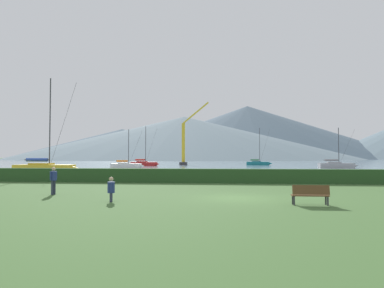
{
  "coord_description": "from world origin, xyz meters",
  "views": [
    {
      "loc": [
        -0.66,
        -19.23,
        2.28
      ],
      "look_at": [
        -8.97,
        65.09,
        5.33
      ],
      "focal_mm": 32.53,
      "sensor_mm": 36.0,
      "label": 1
    }
  ],
  "objects_px": {
    "sailboat_slip_5": "(258,163)",
    "dock_crane": "(185,145)",
    "sailboat_slip_4": "(126,165)",
    "sailboat_slip_3": "(337,165)",
    "sailboat_slip_6": "(45,168)",
    "park_bench_near_path": "(310,194)",
    "person_standing_walker": "(53,178)",
    "person_seated_viewer": "(111,188)",
    "sailboat_slip_2": "(144,164)"
  },
  "relations": [
    {
      "from": "sailboat_slip_6",
      "to": "dock_crane",
      "type": "bearing_deg",
      "value": 72.89
    },
    {
      "from": "sailboat_slip_2",
      "to": "person_seated_viewer",
      "type": "bearing_deg",
      "value": -68.82
    },
    {
      "from": "sailboat_slip_5",
      "to": "sailboat_slip_6",
      "type": "relative_size",
      "value": 0.77
    },
    {
      "from": "sailboat_slip_2",
      "to": "dock_crane",
      "type": "height_order",
      "value": "dock_crane"
    },
    {
      "from": "sailboat_slip_4",
      "to": "person_standing_walker",
      "type": "bearing_deg",
      "value": -76.27
    },
    {
      "from": "park_bench_near_path",
      "to": "person_standing_walker",
      "type": "height_order",
      "value": "person_standing_walker"
    },
    {
      "from": "sailboat_slip_2",
      "to": "park_bench_near_path",
      "type": "distance_m",
      "value": 69.18
    },
    {
      "from": "sailboat_slip_2",
      "to": "dock_crane",
      "type": "distance_m",
      "value": 15.44
    },
    {
      "from": "sailboat_slip_4",
      "to": "dock_crane",
      "type": "bearing_deg",
      "value": 76.19
    },
    {
      "from": "sailboat_slip_5",
      "to": "person_seated_viewer",
      "type": "distance_m",
      "value": 76.87
    },
    {
      "from": "sailboat_slip_3",
      "to": "sailboat_slip_4",
      "type": "height_order",
      "value": "sailboat_slip_3"
    },
    {
      "from": "sailboat_slip_2",
      "to": "sailboat_slip_3",
      "type": "bearing_deg",
      "value": -6.96
    },
    {
      "from": "sailboat_slip_4",
      "to": "sailboat_slip_6",
      "type": "bearing_deg",
      "value": -99.21
    },
    {
      "from": "sailboat_slip_6",
      "to": "person_standing_walker",
      "type": "relative_size",
      "value": 7.76
    },
    {
      "from": "person_seated_viewer",
      "to": "person_standing_walker",
      "type": "xyz_separation_m",
      "value": [
        -4.5,
        2.82,
        0.29
      ]
    },
    {
      "from": "sailboat_slip_5",
      "to": "sailboat_slip_6",
      "type": "bearing_deg",
      "value": -111.42
    },
    {
      "from": "dock_crane",
      "to": "sailboat_slip_6",
      "type": "bearing_deg",
      "value": -104.4
    },
    {
      "from": "sailboat_slip_3",
      "to": "person_seated_viewer",
      "type": "xyz_separation_m",
      "value": [
        -27.12,
        -52.97,
        0.08
      ]
    },
    {
      "from": "sailboat_slip_5",
      "to": "park_bench_near_path",
      "type": "distance_m",
      "value": 75.97
    },
    {
      "from": "sailboat_slip_5",
      "to": "person_standing_walker",
      "type": "relative_size",
      "value": 5.96
    },
    {
      "from": "sailboat_slip_6",
      "to": "sailboat_slip_4",
      "type": "bearing_deg",
      "value": 75.47
    },
    {
      "from": "park_bench_near_path",
      "to": "sailboat_slip_6",
      "type": "bearing_deg",
      "value": 134.99
    },
    {
      "from": "sailboat_slip_5",
      "to": "dock_crane",
      "type": "xyz_separation_m",
      "value": [
        -19.63,
        1.28,
        4.73
      ]
    },
    {
      "from": "person_seated_viewer",
      "to": "sailboat_slip_3",
      "type": "bearing_deg",
      "value": 46.16
    },
    {
      "from": "person_seated_viewer",
      "to": "person_standing_walker",
      "type": "relative_size",
      "value": 0.76
    },
    {
      "from": "sailboat_slip_2",
      "to": "park_bench_near_path",
      "type": "xyz_separation_m",
      "value": [
        23.57,
        -65.04,
        -0.07
      ]
    },
    {
      "from": "sailboat_slip_2",
      "to": "person_seated_viewer",
      "type": "height_order",
      "value": "sailboat_slip_2"
    },
    {
      "from": "person_standing_walker",
      "to": "dock_crane",
      "type": "relative_size",
      "value": 0.1
    },
    {
      "from": "sailboat_slip_4",
      "to": "person_seated_viewer",
      "type": "xyz_separation_m",
      "value": [
        13.63,
        -49.25,
        0.14
      ]
    },
    {
      "from": "park_bench_near_path",
      "to": "dock_crane",
      "type": "height_order",
      "value": "dock_crane"
    },
    {
      "from": "sailboat_slip_6",
      "to": "dock_crane",
      "type": "height_order",
      "value": "dock_crane"
    },
    {
      "from": "sailboat_slip_5",
      "to": "sailboat_slip_6",
      "type": "xyz_separation_m",
      "value": [
        -32.37,
        -48.37,
        0.18
      ]
    },
    {
      "from": "sailboat_slip_2",
      "to": "sailboat_slip_5",
      "type": "distance_m",
      "value": 30.03
    },
    {
      "from": "sailboat_slip_5",
      "to": "person_standing_walker",
      "type": "height_order",
      "value": "sailboat_slip_5"
    },
    {
      "from": "sailboat_slip_4",
      "to": "sailboat_slip_5",
      "type": "xyz_separation_m",
      "value": [
        27.76,
        26.31,
        0.01
      ]
    },
    {
      "from": "sailboat_slip_6",
      "to": "person_standing_walker",
      "type": "xyz_separation_m",
      "value": [
        13.74,
        -24.37,
        0.23
      ]
    },
    {
      "from": "sailboat_slip_2",
      "to": "sailboat_slip_3",
      "type": "relative_size",
      "value": 1.21
    },
    {
      "from": "sailboat_slip_4",
      "to": "sailboat_slip_6",
      "type": "xyz_separation_m",
      "value": [
        -4.62,
        -22.06,
        0.19
      ]
    },
    {
      "from": "person_seated_viewer",
      "to": "dock_crane",
      "type": "bearing_deg",
      "value": 77.36
    },
    {
      "from": "park_bench_near_path",
      "to": "sailboat_slip_2",
      "type": "bearing_deg",
      "value": 109.45
    },
    {
      "from": "sailboat_slip_3",
      "to": "sailboat_slip_5",
      "type": "relative_size",
      "value": 0.8
    },
    {
      "from": "sailboat_slip_2",
      "to": "sailboat_slip_4",
      "type": "height_order",
      "value": "sailboat_slip_2"
    },
    {
      "from": "sailboat_slip_2",
      "to": "person_standing_walker",
      "type": "height_order",
      "value": "sailboat_slip_2"
    },
    {
      "from": "sailboat_slip_3",
      "to": "person_seated_viewer",
      "type": "bearing_deg",
      "value": -117.16
    },
    {
      "from": "sailboat_slip_5",
      "to": "person_seated_viewer",
      "type": "bearing_deg",
      "value": -88.22
    },
    {
      "from": "person_standing_walker",
      "to": "person_seated_viewer",
      "type": "bearing_deg",
      "value": -17.93
    },
    {
      "from": "sailboat_slip_4",
      "to": "sailboat_slip_3",
      "type": "bearing_deg",
      "value": 7.83
    },
    {
      "from": "park_bench_near_path",
      "to": "person_seated_viewer",
      "type": "relative_size",
      "value": 1.35
    },
    {
      "from": "sailboat_slip_6",
      "to": "person_standing_walker",
      "type": "distance_m",
      "value": 27.98
    },
    {
      "from": "sailboat_slip_5",
      "to": "park_bench_near_path",
      "type": "xyz_separation_m",
      "value": [
        -4.45,
        -75.84,
        -0.03
      ]
    }
  ]
}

